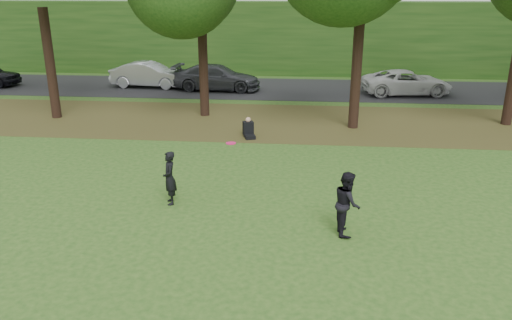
{
  "coord_description": "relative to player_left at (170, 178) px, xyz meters",
  "views": [
    {
      "loc": [
        1.72,
        -9.51,
        5.92
      ],
      "look_at": [
        0.47,
        3.75,
        1.3
      ],
      "focal_mm": 35.0,
      "sensor_mm": 36.0,
      "label": 1
    }
  ],
  "objects": [
    {
      "name": "parked_cars",
      "position": [
        1.59,
        16.66,
        -0.02
      ],
      "size": [
        38.71,
        3.36,
        1.54
      ],
      "color": "black",
      "rests_on": "street"
    },
    {
      "name": "ground",
      "position": [
        1.98,
        -3.44,
        -0.78
      ],
      "size": [
        120.0,
        120.0,
        0.0
      ],
      "primitive_type": "plane",
      "color": "#244B17",
      "rests_on": "ground"
    },
    {
      "name": "frisbee",
      "position": [
        1.85,
        -0.46,
        1.23
      ],
      "size": [
        0.35,
        0.35,
        0.04
      ],
      "color": "#E71362",
      "rests_on": "ground"
    },
    {
      "name": "leaf_litter",
      "position": [
        1.98,
        9.56,
        -0.78
      ],
      "size": [
        60.0,
        7.0,
        0.01
      ],
      "primitive_type": "cube",
      "color": "#4F361C",
      "rests_on": "ground"
    },
    {
      "name": "far_hedge",
      "position": [
        1.98,
        23.56,
        1.72
      ],
      "size": [
        70.0,
        3.0,
        5.0
      ],
      "primitive_type": "cube",
      "color": "#183D11",
      "rests_on": "ground"
    },
    {
      "name": "street",
      "position": [
        1.98,
        17.56,
        -0.77
      ],
      "size": [
        70.0,
        7.0,
        0.02
      ],
      "primitive_type": "cube",
      "color": "black",
      "rests_on": "ground"
    },
    {
      "name": "player_left",
      "position": [
        0.0,
        0.0,
        0.0
      ],
      "size": [
        0.55,
        0.67,
        1.57
      ],
      "primitive_type": "imported",
      "rotation": [
        0.0,
        0.0,
        -1.22
      ],
      "color": "black",
      "rests_on": "ground"
    },
    {
      "name": "seated_person",
      "position": [
        1.51,
        6.94,
        -0.47
      ],
      "size": [
        0.62,
        0.82,
        0.83
      ],
      "rotation": [
        0.0,
        0.0,
        0.32
      ],
      "color": "black",
      "rests_on": "ground"
    },
    {
      "name": "player_right",
      "position": [
        4.89,
        -1.39,
        0.04
      ],
      "size": [
        0.69,
        0.85,
        1.65
      ],
      "primitive_type": "imported",
      "rotation": [
        0.0,
        0.0,
        1.65
      ],
      "color": "black",
      "rests_on": "ground"
    }
  ]
}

